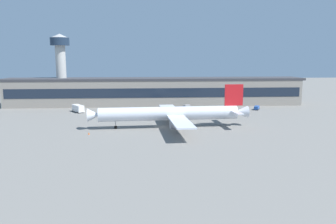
{
  "coord_description": "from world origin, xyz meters",
  "views": [
    {
      "loc": [
        -6.31,
        -119.58,
        24.77
      ],
      "look_at": [
        2.66,
        3.42,
        5.0
      ],
      "focal_mm": 35.92,
      "sensor_mm": 36.0,
      "label": 1
    }
  ],
  "objects": [
    {
      "name": "ground_plane",
      "position": [
        0.0,
        0.0,
        0.0
      ],
      "size": [
        600.0,
        600.0,
        0.0
      ],
      "primitive_type": "plane",
      "color": "slate"
    },
    {
      "name": "terminal_building",
      "position": [
        0.0,
        59.04,
        7.26
      ],
      "size": [
        156.86,
        17.07,
        14.48
      ],
      "color": "gray",
      "rests_on": "ground_plane"
    },
    {
      "name": "airliner",
      "position": [
        3.6,
        -0.53,
        5.1
      ],
      "size": [
        58.35,
        50.25,
        15.37
      ],
      "color": "silver",
      "rests_on": "ground_plane"
    },
    {
      "name": "control_tower",
      "position": [
        -49.63,
        62.41,
        22.96
      ],
      "size": [
        9.8,
        9.8,
        37.36
      ],
      "color": "#B7B7B2",
      "rests_on": "ground_plane"
    },
    {
      "name": "baggage_tug",
      "position": [
        14.95,
        45.28,
        1.09
      ],
      "size": [
        4.05,
        3.83,
        1.85
      ],
      "color": "gray",
      "rests_on": "ground_plane"
    },
    {
      "name": "pushback_tractor",
      "position": [
        20.14,
        37.68,
        1.05
      ],
      "size": [
        5.17,
        5.29,
        1.75
      ],
      "color": "#2651A5",
      "rests_on": "ground_plane"
    },
    {
      "name": "follow_me_car",
      "position": [
        48.47,
        38.21,
        1.09
      ],
      "size": [
        3.84,
        4.76,
        1.85
      ],
      "color": "#2651A5",
      "rests_on": "ground_plane"
    },
    {
      "name": "fuel_truck",
      "position": [
        -36.88,
        37.33,
        1.88
      ],
      "size": [
        6.87,
        8.59,
        3.35
      ],
      "color": "white",
      "rests_on": "ground_plane"
    },
    {
      "name": "traffic_cone_0",
      "position": [
        -24.44,
        -10.16,
        0.36
      ],
      "size": [
        0.57,
        0.57,
        0.71
      ],
      "primitive_type": "cone",
      "color": "#F2590C",
      "rests_on": "ground_plane"
    }
  ]
}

